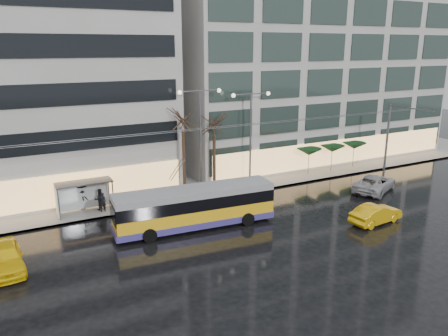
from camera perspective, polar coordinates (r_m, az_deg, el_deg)
ground at (r=29.09m, az=2.47°, el=-10.11°), size 140.00×140.00×0.00m
sidewalk at (r=41.60m, az=-4.83°, el=-2.00°), size 80.00×10.00×0.15m
kerb at (r=37.32m, az=-1.85°, el=-4.04°), size 80.00×0.10×0.15m
building_right at (r=52.66m, az=10.47°, el=15.39°), size 32.00×14.00×25.00m
trolleybus at (r=31.36m, az=-3.81°, el=-5.29°), size 11.71×4.92×5.36m
catenary at (r=34.74m, az=-2.59°, el=1.66°), size 42.24×5.12×7.00m
bus_shelter at (r=35.30m, az=-18.45°, el=-2.79°), size 4.20×1.60×2.51m
street_lamp_near at (r=37.33m, az=-3.11°, el=5.36°), size 3.96×0.36×9.03m
street_lamp_far at (r=39.68m, az=3.50°, el=5.56°), size 3.96×0.36×8.53m
tree_a at (r=36.74m, az=-5.41°, el=6.88°), size 3.20×3.20×8.40m
tree_b at (r=38.25m, az=-1.32°, el=6.24°), size 3.20×3.20×7.70m
parasol_a at (r=44.46m, az=11.05°, el=2.09°), size 2.50×2.50×2.65m
parasol_b at (r=46.36m, az=13.96°, el=2.46°), size 2.50×2.50×2.65m
parasol_c at (r=48.37m, az=16.63°, el=2.81°), size 2.50×2.50×2.65m
taxi_a at (r=28.80m, az=-26.70°, el=-10.38°), size 2.15×4.83×1.61m
taxi_b at (r=34.21m, az=19.22°, el=-5.67°), size 4.44×1.91×1.42m
sedan_silver at (r=41.51m, az=19.04°, el=-1.86°), size 6.11×4.71×1.54m
pedestrian_a at (r=35.13m, az=-15.68°, el=-3.23°), size 1.00×1.02×2.19m
pedestrian_b at (r=35.77m, az=-15.93°, el=-3.95°), size 0.86×0.69×1.73m
pedestrian_c at (r=36.20m, az=-18.04°, el=-3.47°), size 1.23×1.03×2.11m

